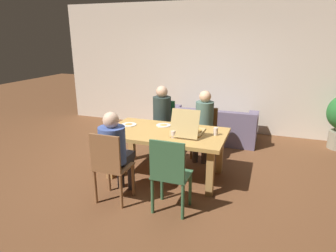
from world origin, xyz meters
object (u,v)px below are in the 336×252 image
at_px(drinking_glass_0, 216,131).
at_px(plate_0, 164,125).
at_px(person_0, 204,119).
at_px(chair_3, 170,173).
at_px(dining_table, 166,138).
at_px(drinking_glass_1, 174,134).
at_px(chair_1, 164,125).
at_px(person_2, 115,148).
at_px(chair_2, 110,165).
at_px(chair_0, 205,129).
at_px(plate_1, 129,124).
at_px(pizza_box_0, 189,129).
at_px(person_1, 161,114).
at_px(couch, 209,127).

bearing_deg(drinking_glass_0, plate_0, 168.09).
distance_m(person_0, chair_3, 1.81).
height_order(dining_table, drinking_glass_0, drinking_glass_0).
xyz_separation_m(dining_table, drinking_glass_1, (0.20, -0.22, 0.15)).
bearing_deg(chair_1, drinking_glass_0, -38.36).
height_order(plate_0, drinking_glass_1, drinking_glass_1).
xyz_separation_m(person_2, drinking_glass_0, (1.14, 0.92, 0.06)).
relative_size(chair_2, chair_3, 1.00).
xyz_separation_m(chair_0, chair_3, (-0.00, -1.93, 0.04)).
bearing_deg(chair_0, dining_table, -111.69).
bearing_deg(plate_1, person_0, 34.71).
bearing_deg(dining_table, drinking_glass_1, -48.69).
height_order(dining_table, chair_3, chair_3).
height_order(chair_1, pizza_box_0, pizza_box_0).
height_order(person_1, pizza_box_0, person_1).
bearing_deg(person_1, chair_3, -66.28).
bearing_deg(drinking_glass_0, couch, 103.78).
distance_m(chair_1, chair_2, 1.97).
bearing_deg(chair_0, chair_3, -90.00).
bearing_deg(chair_0, person_2, -113.48).
height_order(plate_0, drinking_glass_0, drinking_glass_0).
xyz_separation_m(chair_0, person_2, (-0.79, -1.82, 0.22)).
bearing_deg(pizza_box_0, drinking_glass_1, -119.20).
bearing_deg(plate_1, person_2, -73.71).
relative_size(person_0, pizza_box_0, 2.14).
relative_size(person_0, person_1, 0.97).
relative_size(chair_0, person_2, 0.73).
bearing_deg(dining_table, couch, 81.06).
distance_m(person_0, chair_2, 2.01).
xyz_separation_m(drinking_glass_0, drinking_glass_1, (-0.54, -0.31, -0.00)).
relative_size(chair_0, chair_1, 0.93).
bearing_deg(person_0, drinking_glass_0, -65.63).
relative_size(person_2, drinking_glass_1, 11.63).
xyz_separation_m(person_0, plate_1, (-1.07, -0.74, 0.02)).
bearing_deg(chair_2, drinking_glass_0, 43.07).
xyz_separation_m(chair_3, pizza_box_0, (-0.04, 0.99, 0.24)).
distance_m(person_1, chair_3, 1.97).
distance_m(person_0, chair_1, 0.83).
distance_m(pizza_box_0, couch, 1.92).
distance_m(pizza_box_0, plate_1, 1.03).
height_order(chair_2, plate_0, chair_2).
xyz_separation_m(chair_0, drinking_glass_0, (0.35, -0.90, 0.28)).
relative_size(chair_1, plate_0, 4.01).
height_order(chair_1, plate_1, chair_1).
xyz_separation_m(chair_3, couch, (-0.09, 2.84, -0.28)).
bearing_deg(dining_table, drinking_glass_0, 6.28).
relative_size(person_1, pizza_box_0, 2.21).
height_order(chair_0, pizza_box_0, pizza_box_0).
bearing_deg(drinking_glass_0, person_0, 114.37).
bearing_deg(chair_3, chair_0, 90.00).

